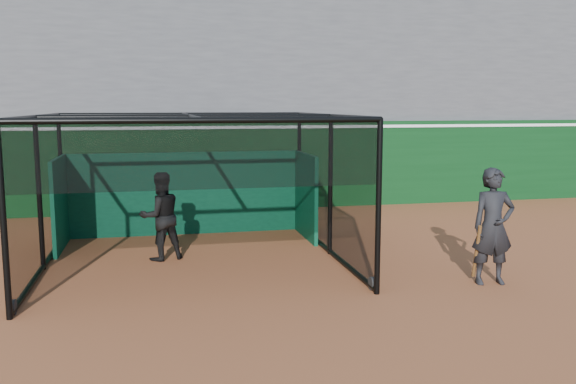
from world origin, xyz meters
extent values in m
plane|color=brown|center=(0.00, 0.00, 0.00)|extent=(120.00, 120.00, 0.00)
cube|color=#093312|center=(0.00, 8.50, 1.25)|extent=(50.00, 0.45, 2.50)
cube|color=white|center=(0.00, 8.50, 2.35)|extent=(50.00, 0.50, 0.08)
cube|color=#4C4C4F|center=(0.00, 12.38, 3.88)|extent=(50.00, 7.85, 7.75)
cube|color=#064329|center=(-0.57, 5.34, 0.95)|extent=(5.32, 0.10, 1.90)
cylinder|color=black|center=(-3.29, 0.29, 0.11)|extent=(0.08, 0.22, 0.22)
cylinder|color=black|center=(2.15, 0.29, 0.11)|extent=(0.08, 0.22, 0.22)
cylinder|color=black|center=(-3.29, 5.26, 0.11)|extent=(0.08, 0.22, 0.22)
cylinder|color=black|center=(2.15, 5.26, 0.11)|extent=(0.08, 0.22, 0.22)
imported|color=black|center=(-1.17, 3.04, 0.85)|extent=(1.00, 0.88, 1.71)
imported|color=black|center=(4.22, 0.23, 0.98)|extent=(0.75, 0.54, 1.95)
cylinder|color=#593819|center=(3.97, 0.28, 0.55)|extent=(0.15, 0.36, 0.94)
camera|label=1|loc=(-1.22, -8.73, 2.98)|focal=38.00mm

